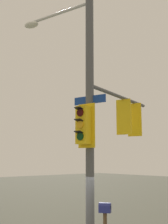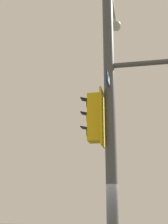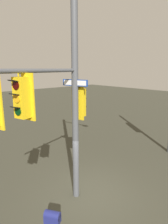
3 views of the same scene
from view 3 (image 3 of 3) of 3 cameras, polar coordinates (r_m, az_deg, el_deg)
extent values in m
plane|color=#39382C|center=(8.80, 1.86, -23.90)|extent=(80.00, 80.00, 0.00)
cylinder|color=#4C4F54|center=(7.14, -2.71, 4.17)|extent=(0.25, 0.25, 8.38)
cylinder|color=#4C4F54|center=(5.46, -16.06, 11.91)|extent=(4.13, 1.21, 0.12)
cube|color=yellow|center=(5.30, -18.33, 4.12)|extent=(0.39, 0.43, 1.10)
cube|color=yellow|center=(5.41, -16.97, 4.39)|extent=(0.20, 0.55, 1.30)
cylinder|color=#2F0403|center=(5.15, -19.99, 7.58)|extent=(0.09, 0.22, 0.22)
cube|color=black|center=(5.10, -20.76, 8.82)|extent=(0.21, 0.25, 0.06)
cylinder|color=#F2A814|center=(5.19, -19.70, 3.85)|extent=(0.09, 0.22, 0.22)
cube|color=black|center=(5.13, -20.45, 5.04)|extent=(0.21, 0.25, 0.06)
cylinder|color=black|center=(5.25, -19.42, 0.19)|extent=(0.09, 0.22, 0.22)
cube|color=black|center=(5.18, -20.15, 1.32)|extent=(0.21, 0.25, 0.06)
cylinder|color=#4C4F54|center=(5.24, -18.82, 10.88)|extent=(0.04, 0.04, 0.15)
cube|color=yellow|center=(7.45, -1.16, 2.88)|extent=(0.38, 0.42, 1.10)
cube|color=yellow|center=(7.31, -1.92, 2.68)|extent=(0.18, 0.55, 1.30)
cylinder|color=#2F0403|center=(7.53, -0.46, 5.61)|extent=(0.08, 0.22, 0.22)
cube|color=black|center=(7.58, -0.15, 6.57)|extent=(0.21, 0.24, 0.06)
cylinder|color=#F2A814|center=(7.59, -0.46, 3.06)|extent=(0.08, 0.22, 0.22)
cube|color=black|center=(7.63, -0.15, 4.03)|extent=(0.21, 0.24, 0.06)
cylinder|color=black|center=(7.65, -0.45, 0.56)|extent=(0.08, 0.22, 0.22)
cube|color=black|center=(7.69, -0.14, 1.53)|extent=(0.21, 0.24, 0.06)
cube|color=navy|center=(7.07, -2.76, 8.85)|extent=(0.32, 1.07, 0.24)
cube|color=white|center=(7.05, -2.85, 8.84)|extent=(0.27, 0.97, 0.18)
cube|color=navy|center=(6.15, -9.54, -29.27)|extent=(0.44, 0.50, 0.24)
cylinder|color=navy|center=(6.07, -9.59, -28.43)|extent=(0.44, 0.50, 0.24)
camera|label=1|loc=(15.91, -1.18, 4.82)|focal=47.06mm
camera|label=2|loc=(12.61, -31.78, -4.35)|focal=52.19mm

